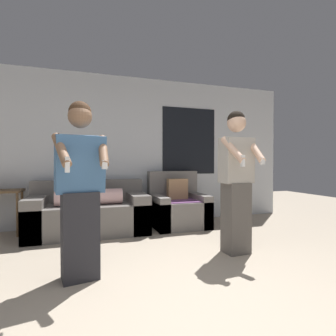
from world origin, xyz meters
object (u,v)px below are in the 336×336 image
(couch, at_px, (89,213))
(person_right, at_px, (236,179))
(armchair, at_px, (178,207))
(person_left, at_px, (80,190))
(side_table, at_px, (3,198))

(couch, distance_m, person_right, 2.38)
(armchair, xyz_separation_m, person_left, (-1.62, -1.76, 0.53))
(couch, bearing_deg, side_table, 169.17)
(couch, xyz_separation_m, side_table, (-1.27, 0.24, 0.27))
(armchair, relative_size, person_right, 0.55)
(side_table, bearing_deg, couch, -10.83)
(couch, distance_m, side_table, 1.32)
(side_table, xyz_separation_m, person_right, (2.98, -1.78, 0.33))
(armchair, height_order, side_table, armchair)
(couch, distance_m, person_left, 1.82)
(couch, distance_m, armchair, 1.51)
(couch, bearing_deg, person_right, -41.84)
(person_left, distance_m, person_right, 1.84)
(side_table, height_order, person_left, person_left)
(side_table, bearing_deg, armchair, -4.43)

